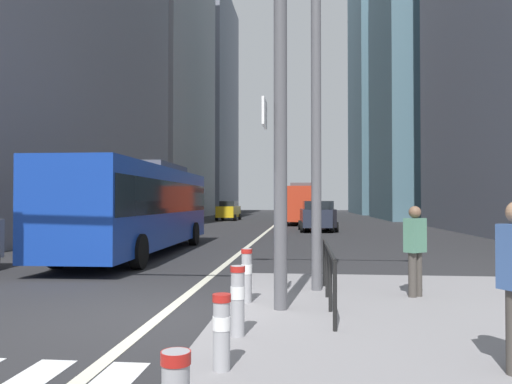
# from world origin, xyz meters

# --- Properties ---
(ground_plane) EXTENTS (160.00, 160.00, 0.00)m
(ground_plane) POSITION_xyz_m (0.00, 20.00, 0.00)
(ground_plane) COLOR #28282B
(lane_centre_line) EXTENTS (0.20, 80.00, 0.01)m
(lane_centre_line) POSITION_xyz_m (0.00, 30.00, 0.01)
(lane_centre_line) COLOR beige
(lane_centre_line) RESTS_ON ground
(office_tower_left_mid) EXTENTS (11.73, 22.20, 39.04)m
(office_tower_left_mid) POSITION_xyz_m (-16.00, 48.97, 19.52)
(office_tower_left_mid) COLOR #9E9EA3
(office_tower_left_mid) RESTS_ON ground
(office_tower_left_far) EXTENTS (11.00, 21.73, 37.88)m
(office_tower_left_far) POSITION_xyz_m (-16.00, 76.61, 18.94)
(office_tower_left_far) COLOR slate
(office_tower_left_far) RESTS_ON ground
(office_tower_right_mid) EXTENTS (12.97, 16.38, 34.15)m
(office_tower_right_mid) POSITION_xyz_m (17.00, 46.76, 17.07)
(office_tower_right_mid) COLOR slate
(office_tower_right_mid) RESTS_ON ground
(office_tower_right_far) EXTENTS (13.64, 21.26, 50.47)m
(office_tower_right_far) POSITION_xyz_m (17.00, 70.57, 25.23)
(office_tower_right_far) COLOR slate
(office_tower_right_far) RESTS_ON ground
(city_bus_blue_oncoming) EXTENTS (2.86, 11.87, 3.40)m
(city_bus_blue_oncoming) POSITION_xyz_m (-3.55, 9.23, 1.84)
(city_bus_blue_oncoming) COLOR #14389E
(city_bus_blue_oncoming) RESTS_ON ground
(city_bus_red_receding) EXTENTS (2.90, 10.59, 3.40)m
(city_bus_red_receding) POSITION_xyz_m (2.23, 34.44, 1.83)
(city_bus_red_receding) COLOR red
(city_bus_red_receding) RESTS_ON ground
(city_bus_red_distant) EXTENTS (2.78, 10.62, 3.40)m
(city_bus_red_distant) POSITION_xyz_m (2.61, 51.41, 1.84)
(city_bus_red_distant) COLOR #198456
(city_bus_red_distant) RESTS_ON ground
(car_oncoming_mid) EXTENTS (2.18, 4.21, 1.94)m
(car_oncoming_mid) POSITION_xyz_m (-5.25, 41.08, 0.99)
(car_oncoming_mid) COLOR gold
(car_oncoming_mid) RESTS_ON ground
(car_receding_near) EXTENTS (2.09, 4.40, 1.94)m
(car_receding_near) POSITION_xyz_m (3.48, 24.14, 0.99)
(car_receding_near) COLOR black
(car_receding_near) RESTS_ON ground
(car_receding_far) EXTENTS (2.22, 4.48, 1.94)m
(car_receding_far) POSITION_xyz_m (3.07, 23.62, 0.99)
(car_receding_far) COLOR #232838
(car_receding_far) RESTS_ON ground
(traffic_signal_gantry) EXTENTS (7.28, 0.65, 6.00)m
(traffic_signal_gantry) POSITION_xyz_m (-0.49, -0.01, 4.17)
(traffic_signal_gantry) COLOR #515156
(traffic_signal_gantry) RESTS_ON median_island
(street_lamp_post) EXTENTS (5.50, 0.32, 8.00)m
(street_lamp_post) POSITION_xyz_m (2.62, 1.81, 5.28)
(street_lamp_post) COLOR #56565B
(street_lamp_post) RESTS_ON median_island
(bollard_left) EXTENTS (0.20, 0.20, 0.80)m
(bollard_left) POSITION_xyz_m (1.52, -2.97, 0.60)
(bollard_left) COLOR #99999E
(bollard_left) RESTS_ON median_island
(bollard_right) EXTENTS (0.20, 0.20, 0.92)m
(bollard_right) POSITION_xyz_m (1.51, -1.66, 0.66)
(bollard_right) COLOR #99999E
(bollard_right) RESTS_ON median_island
(bollard_back) EXTENTS (0.20, 0.20, 0.94)m
(bollard_back) POSITION_xyz_m (1.37, 0.51, 0.67)
(bollard_back) COLOR #99999E
(bollard_back) RESTS_ON median_island
(pedestrian_railing) EXTENTS (0.06, 3.64, 0.98)m
(pedestrian_railing) POSITION_xyz_m (2.80, 0.51, 0.86)
(pedestrian_railing) COLOR black
(pedestrian_railing) RESTS_ON median_island
(pedestrian_waiting) EXTENTS (0.45, 0.43, 1.68)m
(pedestrian_waiting) POSITION_xyz_m (4.44, 1.32, 1.08)
(pedestrian_waiting) COLOR #423D38
(pedestrian_waiting) RESTS_ON median_island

